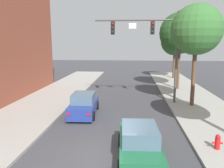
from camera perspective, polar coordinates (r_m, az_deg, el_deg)
ground_plane at (r=10.52m, az=-0.80°, el=-18.46°), size 120.00×120.00×0.00m
traffic_signal_mast at (r=18.90m, az=10.48°, el=10.99°), size 6.85×0.38×7.50m
car_lead_blue at (r=16.24m, az=-7.21°, el=-5.31°), size 2.00×4.31×1.60m
car_following_green at (r=10.16m, az=6.94°, el=-15.06°), size 1.99×4.31×1.60m
fire_hydrant at (r=11.92m, az=25.36°, el=-13.21°), size 0.48×0.24×0.72m
street_tree_second at (r=18.69m, az=20.79°, el=12.79°), size 3.90×3.90×7.92m
street_tree_third at (r=25.33m, az=17.03°, el=12.29°), size 4.38×4.38×8.21m
street_tree_farthest at (r=33.38m, az=15.81°, el=10.47°), size 4.01×4.01×7.29m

